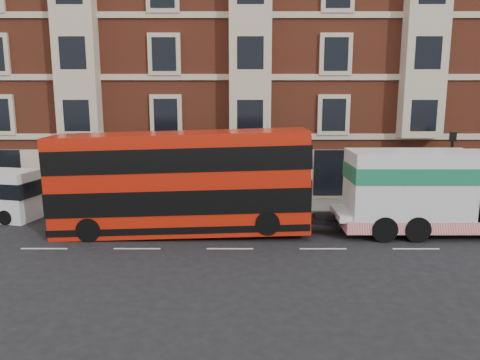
% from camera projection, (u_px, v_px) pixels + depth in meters
% --- Properties ---
extents(ground, '(120.00, 120.00, 0.00)m').
position_uv_depth(ground, '(230.00, 249.00, 20.08)').
color(ground, black).
rests_on(ground, ground).
extents(sidewalk, '(90.00, 3.00, 0.15)m').
position_uv_depth(sidewalk, '(233.00, 206.00, 27.44)').
color(sidewalk, slate).
rests_on(sidewalk, ground).
extents(victorian_terrace, '(45.00, 12.00, 20.40)m').
position_uv_depth(victorian_terrace, '(241.00, 43.00, 32.96)').
color(victorian_terrace, brown).
rests_on(victorian_terrace, ground).
extents(lamp_post_west, '(0.35, 0.15, 4.35)m').
position_uv_depth(lamp_post_west, '(123.00, 165.00, 25.69)').
color(lamp_post_west, black).
rests_on(lamp_post_west, sidewalk).
extents(lamp_post_east, '(0.35, 0.15, 4.35)m').
position_uv_depth(lamp_post_east, '(451.00, 165.00, 25.66)').
color(lamp_post_east, black).
rests_on(lamp_post_east, sidewalk).
extents(double_decker_bus, '(11.87, 2.72, 4.81)m').
position_uv_depth(double_decker_bus, '(180.00, 181.00, 21.80)').
color(double_decker_bus, red).
rests_on(double_decker_bus, ground).
extents(tow_truck, '(9.51, 2.81, 3.96)m').
position_uv_depth(tow_truck, '(438.00, 190.00, 21.86)').
color(tow_truck, silver).
rests_on(tow_truck, ground).
extents(pedestrian, '(0.68, 0.45, 1.84)m').
position_uv_depth(pedestrian, '(58.00, 191.00, 26.72)').
color(pedestrian, '#221C38').
rests_on(pedestrian, sidewalk).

